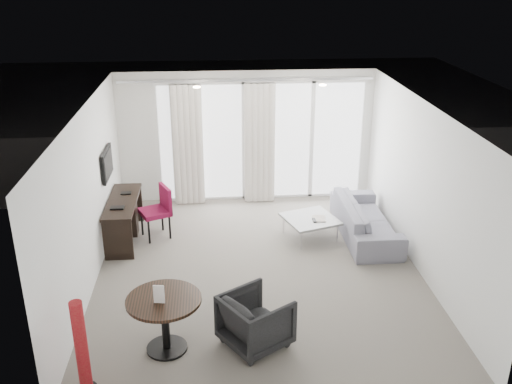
{
  "coord_description": "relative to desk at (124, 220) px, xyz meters",
  "views": [
    {
      "loc": [
        -0.67,
        -7.78,
        4.54
      ],
      "look_at": [
        0.0,
        0.6,
        1.1
      ],
      "focal_mm": 40.0,
      "sensor_mm": 36.0,
      "label": 1
    }
  ],
  "objects": [
    {
      "name": "sofa",
      "position": [
        4.21,
        -0.17,
        -0.06
      ],
      "size": [
        0.83,
        2.13,
        0.62
      ],
      "primitive_type": "imported",
      "rotation": [
        0.0,
        0.0,
        1.57
      ],
      "color": "slate",
      "rests_on": "floor"
    },
    {
      "name": "curtain_left",
      "position": [
        1.08,
        1.53,
        0.83
      ],
      "size": [
        0.6,
        0.2,
        2.38
      ],
      "primitive_type": null,
      "color": "beige",
      "rests_on": "ground"
    },
    {
      "name": "ceiling",
      "position": [
        2.23,
        -1.29,
        2.23
      ],
      "size": [
        5.0,
        6.0,
        0.0
      ],
      "primitive_type": "cube",
      "color": "white",
      "rests_on": "ground"
    },
    {
      "name": "tv",
      "position": [
        -0.22,
        0.16,
        0.98
      ],
      "size": [
        0.05,
        0.8,
        0.5
      ],
      "primitive_type": null,
      "color": "black",
      "rests_on": "wall_left"
    },
    {
      "name": "magazine",
      "position": [
        3.36,
        -0.24,
        -0.01
      ],
      "size": [
        0.28,
        0.34,
        0.02
      ],
      "primitive_type": null,
      "rotation": [
        0.0,
        0.0,
        -0.11
      ],
      "color": "gray",
      "rests_on": "coffee_table"
    },
    {
      "name": "red_lamp",
      "position": [
        0.05,
        -3.77,
        0.21
      ],
      "size": [
        0.29,
        0.29,
        1.16
      ],
      "primitive_type": "cylinder",
      "rotation": [
        0.0,
        0.0,
        0.33
      ],
      "color": "maroon",
      "rests_on": "floor"
    },
    {
      "name": "window_frame",
      "position": [
        2.53,
        1.68,
        0.83
      ],
      "size": [
        4.1,
        0.06,
        2.44
      ],
      "primitive_type": null,
      "color": "white",
      "rests_on": "ground"
    },
    {
      "name": "wall_left",
      "position": [
        -0.27,
        -1.29,
        0.93
      ],
      "size": [
        0.0,
        6.0,
        2.6
      ],
      "primitive_type": "cube",
      "color": "silver",
      "rests_on": "ground"
    },
    {
      "name": "menu_card",
      "position": [
        0.88,
        -3.2,
        0.35
      ],
      "size": [
        0.13,
        0.04,
        0.24
      ],
      "primitive_type": null,
      "rotation": [
        0.0,
        0.0,
        -0.13
      ],
      "color": "white",
      "rests_on": "round_table"
    },
    {
      "name": "coffee_table",
      "position": [
        3.22,
        -0.19,
        -0.18
      ],
      "size": [
        1.06,
        1.06,
        0.38
      ],
      "primitive_type": null,
      "rotation": [
        0.0,
        0.0,
        0.32
      ],
      "color": "gray",
      "rests_on": "floor"
    },
    {
      "name": "rattan_chair_b",
      "position": [
        4.4,
        2.91,
        0.08
      ],
      "size": [
        0.79,
        0.79,
        0.89
      ],
      "primitive_type": null,
      "rotation": [
        0.0,
        0.0,
        0.37
      ],
      "color": "brown",
      "rests_on": "terrace_slab"
    },
    {
      "name": "floor",
      "position": [
        2.23,
        -1.29,
        -0.37
      ],
      "size": [
        5.0,
        6.0,
        0.0
      ],
      "primitive_type": "cube",
      "color": "#6A635A",
      "rests_on": "ground"
    },
    {
      "name": "rattan_chair_a",
      "position": [
        2.64,
        3.58,
        0.04
      ],
      "size": [
        0.64,
        0.64,
        0.82
      ],
      "primitive_type": null,
      "rotation": [
        0.0,
        0.0,
        -0.16
      ],
      "color": "brown",
      "rests_on": "terrace_slab"
    },
    {
      "name": "desk",
      "position": [
        0.0,
        0.0,
        0.0
      ],
      "size": [
        0.49,
        1.57,
        0.74
      ],
      "primitive_type": null,
      "color": "black",
      "rests_on": "floor"
    },
    {
      "name": "downlight_a",
      "position": [
        1.33,
        0.31,
        2.22
      ],
      "size": [
        0.12,
        0.12,
        0.02
      ],
      "primitive_type": "cylinder",
      "color": "#FFE0B2",
      "rests_on": "ceiling"
    },
    {
      "name": "curtain_track",
      "position": [
        2.23,
        1.53,
        2.08
      ],
      "size": [
        4.8,
        0.04,
        0.04
      ],
      "primitive_type": null,
      "color": "#B2B2B7",
      "rests_on": "ceiling"
    },
    {
      "name": "remote",
      "position": [
        3.27,
        -0.31,
        -0.01
      ],
      "size": [
        0.06,
        0.18,
        0.02
      ],
      "primitive_type": null,
      "rotation": [
        0.0,
        0.0,
        0.04
      ],
      "color": "black",
      "rests_on": "coffee_table"
    },
    {
      "name": "window_panel",
      "position": [
        2.53,
        1.7,
        0.83
      ],
      "size": [
        4.0,
        0.02,
        2.38
      ],
      "primitive_type": null,
      "color": "white",
      "rests_on": "ground"
    },
    {
      "name": "desk_chair",
      "position": [
        0.53,
        0.06,
        0.09
      ],
      "size": [
        0.65,
        0.64,
        0.92
      ],
      "primitive_type": null,
      "rotation": [
        0.0,
        0.0,
        0.42
      ],
      "color": "maroon",
      "rests_on": "floor"
    },
    {
      "name": "wall_front",
      "position": [
        2.23,
        -4.29,
        0.93
      ],
      "size": [
        5.0,
        0.0,
        2.6
      ],
      "primitive_type": "cube",
      "color": "silver",
      "rests_on": "ground"
    },
    {
      "name": "terrace_slab",
      "position": [
        2.53,
        3.21,
        -0.43
      ],
      "size": [
        5.6,
        3.0,
        0.12
      ],
      "primitive_type": "cube",
      "color": "#4D4D50",
      "rests_on": "ground"
    },
    {
      "name": "round_table",
      "position": [
        0.92,
        -3.11,
        0.0
      ],
      "size": [
        1.12,
        1.12,
        0.74
      ],
      "primitive_type": null,
      "rotation": [
        0.0,
        0.0,
        0.24
      ],
      "color": "black",
      "rests_on": "floor"
    },
    {
      "name": "rattan_table",
      "position": [
        3.31,
        3.0,
        -0.14
      ],
      "size": [
        0.5,
        0.5,
        0.45
      ],
      "primitive_type": null,
      "rotation": [
        0.0,
        0.0,
        -0.11
      ],
      "color": "brown",
      "rests_on": "terrace_slab"
    },
    {
      "name": "balustrade",
      "position": [
        2.53,
        4.66,
        0.13
      ],
      "size": [
        5.5,
        0.06,
        1.05
      ],
      "primitive_type": null,
      "color": "#B2B2B7",
      "rests_on": "terrace_slab"
    },
    {
      "name": "downlight_b",
      "position": [
        3.43,
        0.31,
        2.22
      ],
      "size": [
        0.12,
        0.12,
        0.02
      ],
      "primitive_type": "cylinder",
      "color": "#FFE0B2",
      "rests_on": "ceiling"
    },
    {
      "name": "curtain_right",
      "position": [
        2.48,
        1.53,
        0.83
      ],
      "size": [
        0.6,
        0.2,
        2.38
      ],
      "primitive_type": null,
      "color": "beige",
      "rests_on": "ground"
    },
    {
      "name": "tub_armchair",
      "position": [
        2.04,
        -3.1,
        -0.02
      ],
      "size": [
        1.05,
        1.04,
        0.7
      ],
      "primitive_type": "imported",
      "rotation": [
        0.0,
        0.0,
        2.15
      ],
      "color": "black",
      "rests_on": "floor"
    },
    {
      "name": "wall_right",
      "position": [
        4.73,
        -1.29,
        0.93
      ],
      "size": [
        0.0,
        6.0,
        2.6
      ],
      "primitive_type": "cube",
      "color": "silver",
      "rests_on": "ground"
    }
  ]
}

